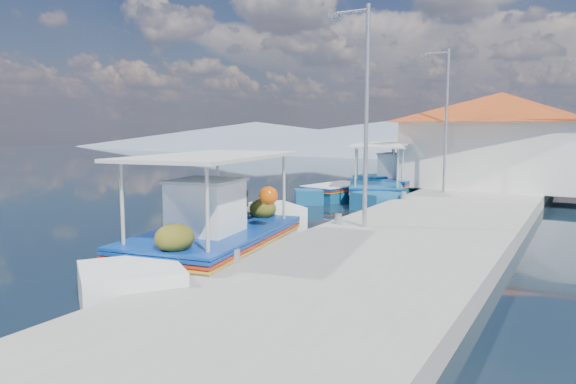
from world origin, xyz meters
The scene contains 11 objects.
ground centered at (0.00, 0.00, 0.00)m, with size 160.00×160.00×0.00m, color black.
quay centered at (5.90, 6.00, 0.25)m, with size 5.00×44.00×0.50m, color #A09C96.
bollards centered at (3.80, 5.25, 0.65)m, with size 0.20×17.20×0.30m.
main_caique centered at (2.36, -1.75, 0.56)m, with size 3.50×8.70×2.90m.
caique_green_canopy centered at (1.81, 10.42, 0.41)m, with size 3.90×6.86×2.75m.
caique_blue_hull centered at (-0.02, 10.20, 0.28)m, with size 2.44×5.64×1.02m.
caique_far centered at (1.66, 13.65, 0.52)m, with size 2.48×8.06×2.82m.
harbor_building centered at (6.20, 15.00, 2.78)m, with size 10.49×10.49×4.40m.
lamp_post_near centered at (4.51, 2.00, 3.85)m, with size 1.21×0.14×6.00m.
lamp_post_far centered at (4.51, 11.00, 3.85)m, with size 1.21×0.14×6.00m.
mountain_ridge centered at (6.54, 56.00, 2.04)m, with size 171.40×96.00×5.50m.
Camera 1 is at (9.92, -11.40, 3.22)m, focal length 32.48 mm.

